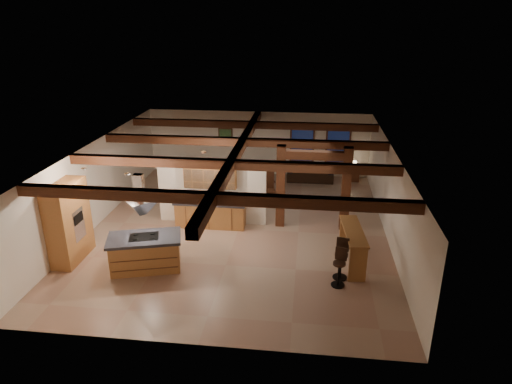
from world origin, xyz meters
TOP-DOWN VIEW (x-y plane):
  - ground at (0.00, 0.00)m, footprint 12.00×12.00m
  - room_walls at (0.00, 0.00)m, footprint 12.00×12.00m
  - ceiling_beams at (0.00, 0.00)m, footprint 10.00×12.00m
  - timber_posts at (2.50, 0.50)m, footprint 2.50×0.30m
  - partition_wall at (-1.00, 0.50)m, footprint 3.80×0.18m
  - pantry_cabinet at (-4.67, -2.60)m, footprint 0.67×1.60m
  - back_counter at (-1.00, 0.11)m, footprint 2.50×0.66m
  - upper_display_cabinet at (-1.00, 0.31)m, footprint 1.80×0.36m
  - range_hood at (-2.28, -2.90)m, footprint 1.10×1.10m
  - back_windows at (2.80, 5.93)m, footprint 2.70×0.07m
  - framed_art at (-1.50, 5.94)m, footprint 0.65×0.05m
  - recessed_cans at (-2.53, -1.93)m, footprint 3.16×2.46m
  - kitchen_island at (-2.28, -2.90)m, footprint 2.29×1.62m
  - dining_table at (-0.07, 3.06)m, footprint 2.29×1.82m
  - sofa at (2.42, 5.23)m, footprint 2.06×0.82m
  - microwave at (-0.60, 0.11)m, footprint 0.51×0.40m
  - bar_counter at (3.69, -1.95)m, footprint 0.70×2.15m
  - side_table at (4.33, 5.50)m, footprint 0.49×0.49m
  - table_lamp at (4.33, 5.50)m, footprint 0.27×0.27m
  - bar_stool_a at (3.25, -3.15)m, footprint 0.40×0.41m
  - bar_stool_b at (3.32, -2.74)m, footprint 0.41×0.43m
  - dining_chairs at (-0.07, 3.06)m, footprint 2.38×2.38m

SIDE VIEW (x-z plane):
  - ground at x=0.00m, z-range 0.00..0.00m
  - side_table at x=4.33m, z-range 0.00..0.60m
  - sofa at x=2.42m, z-range 0.00..0.60m
  - dining_table at x=-0.07m, z-range 0.00..0.71m
  - back_counter at x=-1.00m, z-range 0.01..0.95m
  - kitchen_island at x=-2.28m, z-range 0.00..1.03m
  - bar_stool_a at x=3.25m, z-range 0.01..1.10m
  - bar_stool_b at x=3.32m, z-range 0.01..1.18m
  - dining_chairs at x=-0.07m, z-range 0.01..1.26m
  - bar_counter at x=3.69m, z-range 0.19..1.30m
  - table_lamp at x=4.33m, z-range 0.66..0.98m
  - microwave at x=-0.60m, z-range 0.94..1.19m
  - partition_wall at x=-1.00m, z-range 0.00..2.20m
  - pantry_cabinet at x=-4.67m, z-range 0.00..2.40m
  - back_windows at x=2.80m, z-range 0.65..2.35m
  - framed_art at x=-1.50m, z-range 1.27..2.12m
  - timber_posts at x=2.50m, z-range 0.31..3.21m
  - room_walls at x=0.00m, z-range -4.22..7.78m
  - range_hood at x=-2.28m, z-range 1.08..2.48m
  - upper_display_cabinet at x=-1.00m, z-range 1.37..2.33m
  - ceiling_beams at x=0.00m, z-range 2.62..2.90m
  - recessed_cans at x=-2.53m, z-range 2.85..2.89m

